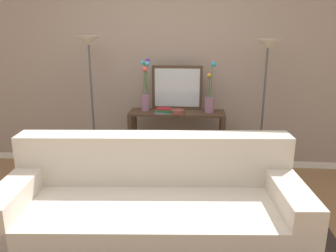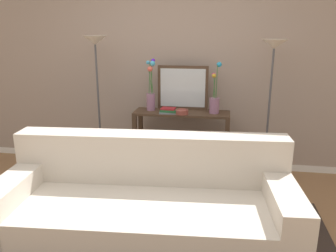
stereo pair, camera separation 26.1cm
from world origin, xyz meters
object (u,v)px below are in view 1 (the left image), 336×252
(book_stack, at_px, (164,111))
(book_row_under_console, at_px, (156,170))
(floor_lamp_right, at_px, (266,72))
(wall_mirror, at_px, (177,88))
(floor_lamp_left, at_px, (90,68))
(console_table, at_px, (177,133))
(fruit_bowl, at_px, (178,112))
(couch, at_px, (153,208))
(vase_tall_flowers, at_px, (146,93))
(vase_short_flowers, at_px, (210,99))

(book_stack, relative_size, book_row_under_console, 0.53)
(floor_lamp_right, distance_m, wall_mirror, 1.07)
(floor_lamp_left, bearing_deg, floor_lamp_right, 0.00)
(console_table, bearing_deg, book_row_under_console, 180.00)
(book_row_under_console, bearing_deg, book_stack, -35.83)
(wall_mirror, height_order, fruit_bowl, wall_mirror)
(floor_lamp_right, relative_size, fruit_bowl, 10.67)
(book_stack, height_order, book_row_under_console, book_stack)
(floor_lamp_left, bearing_deg, console_table, 4.52)
(book_stack, distance_m, book_row_under_console, 0.81)
(floor_lamp_right, relative_size, book_row_under_console, 4.13)
(couch, xyz_separation_m, floor_lamp_right, (1.13, 1.33, 1.03))
(floor_lamp_left, bearing_deg, vase_tall_flowers, 9.92)
(wall_mirror, bearing_deg, couch, -94.14)
(floor_lamp_left, height_order, book_row_under_console, floor_lamp_left)
(couch, relative_size, floor_lamp_right, 1.50)
(console_table, bearing_deg, vase_short_flowers, 0.61)
(fruit_bowl, relative_size, book_stack, 0.73)
(couch, xyz_separation_m, book_row_under_console, (-0.14, 1.41, -0.25))
(book_row_under_console, bearing_deg, vase_short_flowers, 0.37)
(wall_mirror, xyz_separation_m, vase_short_flowers, (0.40, -0.14, -0.11))
(vase_short_flowers, bearing_deg, console_table, -179.39)
(floor_lamp_right, distance_m, vase_short_flowers, 0.71)
(floor_lamp_right, xyz_separation_m, wall_mirror, (-1.02, 0.23, -0.23))
(wall_mirror, distance_m, vase_tall_flowers, 0.40)
(book_stack, bearing_deg, console_table, 28.68)
(couch, distance_m, vase_short_flowers, 1.65)
(vase_tall_flowers, height_order, fruit_bowl, vase_tall_flowers)
(book_stack, bearing_deg, vase_tall_flowers, 154.81)
(console_table, height_order, floor_lamp_left, floor_lamp_left)
(couch, height_order, vase_short_flowers, vase_short_flowers)
(console_table, bearing_deg, floor_lamp_right, -4.59)
(floor_lamp_right, xyz_separation_m, book_stack, (-1.16, -0.00, -0.47))
(wall_mirror, height_order, vase_tall_flowers, vase_tall_flowers)
(floor_lamp_right, xyz_separation_m, vase_short_flowers, (-0.62, 0.09, -0.34))
(couch, xyz_separation_m, console_table, (0.12, 1.41, 0.26))
(vase_short_flowers, height_order, book_row_under_console, vase_short_flowers)
(floor_lamp_left, xyz_separation_m, book_stack, (0.88, -0.00, -0.50))
(console_table, bearing_deg, floor_lamp_left, -175.48)
(couch, distance_m, fruit_bowl, 1.42)
(couch, xyz_separation_m, floor_lamp_left, (-0.91, 1.33, 1.05))
(fruit_bowl, height_order, book_stack, book_stack)
(couch, distance_m, floor_lamp_right, 2.02)
(couch, bearing_deg, floor_lamp_left, 124.31)
(floor_lamp_right, xyz_separation_m, vase_tall_flowers, (-1.40, 0.11, -0.29))
(floor_lamp_right, bearing_deg, fruit_bowl, -178.52)
(console_table, bearing_deg, wall_mirror, 93.29)
(floor_lamp_right, bearing_deg, book_stack, -179.98)
(book_row_under_console, bearing_deg, fruit_bowl, -21.18)
(console_table, distance_m, book_stack, 0.34)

